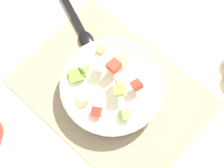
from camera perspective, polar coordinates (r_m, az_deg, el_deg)
ground_plane at (r=0.84m, az=-0.02°, el=-1.43°), size 2.40×2.40×0.00m
placemat at (r=0.83m, az=-0.02°, el=-1.36°), size 0.45×0.33×0.01m
salad_bowl at (r=0.80m, az=-0.03°, el=-0.13°), size 0.25×0.25×0.10m
serving_spoon at (r=0.91m, az=-5.78°, el=10.07°), size 0.23×0.11×0.01m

